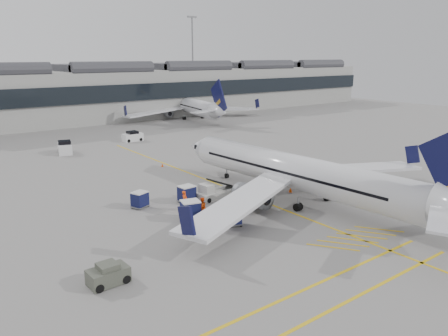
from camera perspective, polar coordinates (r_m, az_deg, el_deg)
ground at (r=35.29m, az=-2.39°, el=-9.39°), size 220.00×220.00×0.00m
terminal at (r=100.54m, az=-26.75°, el=8.31°), size 200.00×20.45×12.40m
apron_markings at (r=48.40m, az=0.60°, el=-2.66°), size 0.25×60.00×0.01m
airliner_main at (r=44.03m, az=10.04°, el=-0.75°), size 33.57×36.76×9.77m
airliner_far at (r=103.16m, az=-4.39°, el=8.08°), size 32.95×36.30×9.72m
belt_loader at (r=45.01m, az=-1.21°, el=-3.18°), size 5.26×2.06×2.12m
baggage_cart_a at (r=43.82m, az=-4.89°, el=-3.33°), size 1.72×1.46×1.70m
baggage_cart_b at (r=39.09m, az=-4.39°, el=-5.47°), size 2.01×1.80×1.80m
baggage_cart_c at (r=37.86m, az=0.91°, el=-6.03°), size 2.23×2.06×1.88m
baggage_cart_d at (r=42.92m, az=-10.94°, el=-4.02°), size 1.84×1.69×1.58m
ramp_agent_a at (r=41.54m, az=-5.16°, el=-4.27°), size 0.83×0.75×1.92m
ramp_agent_b at (r=39.60m, az=-2.90°, el=-5.18°), size 0.94×0.73×1.91m
pushback_tug at (r=29.77m, az=-14.89°, el=-13.32°), size 2.58×1.65×1.42m
safety_cone_nose at (r=58.25m, az=-8.06°, el=0.39°), size 0.34×0.34×0.48m
safety_cone_engine at (r=47.51m, az=8.68°, el=-2.81°), size 0.41×0.41×0.57m
service_van_mid at (r=69.65m, az=-20.08°, el=2.49°), size 2.75×4.11×1.93m
service_van_right at (r=76.67m, az=-11.85°, el=4.03°), size 3.40×1.74×1.74m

